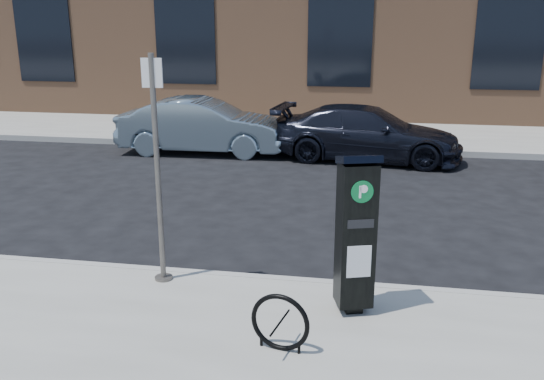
% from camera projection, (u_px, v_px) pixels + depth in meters
% --- Properties ---
extents(ground, '(120.00, 120.00, 0.00)m').
position_uv_depth(ground, '(276.00, 288.00, 7.27)').
color(ground, black).
rests_on(ground, ground).
extents(sidewalk_far, '(60.00, 12.00, 0.15)m').
position_uv_depth(sidewalk_far, '(341.00, 114.00, 20.48)').
color(sidewalk_far, gray).
rests_on(sidewalk_far, ground).
extents(curb_near, '(60.00, 0.12, 0.16)m').
position_uv_depth(curb_near, '(275.00, 283.00, 7.23)').
color(curb_near, '#9E9B93').
rests_on(curb_near, ground).
extents(curb_far, '(60.00, 0.12, 0.16)m').
position_uv_depth(curb_far, '(327.00, 149.00, 14.83)').
color(curb_far, '#9E9B93').
rests_on(curb_far, ground).
extents(parking_kiosk, '(0.50, 0.47, 1.80)m').
position_uv_depth(parking_kiosk, '(356.00, 232.00, 6.13)').
color(parking_kiosk, black).
rests_on(parking_kiosk, sidewalk_near).
extents(sign_pole, '(0.24, 0.22, 2.75)m').
position_uv_depth(sign_pole, '(158.00, 173.00, 6.79)').
color(sign_pole, '#504C47').
rests_on(sign_pole, sidewalk_near).
extents(bike_rack, '(0.60, 0.16, 0.60)m').
position_uv_depth(bike_rack, '(280.00, 323.00, 5.55)').
color(bike_rack, black).
rests_on(bike_rack, sidewalk_near).
extents(car_silver, '(4.25, 1.60, 1.39)m').
position_uv_depth(car_silver, '(203.00, 126.00, 14.58)').
color(car_silver, gray).
rests_on(car_silver, ground).
extents(car_dark, '(4.64, 2.28, 1.30)m').
position_uv_depth(car_dark, '(367.00, 133.00, 13.84)').
color(car_dark, black).
rests_on(car_dark, ground).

